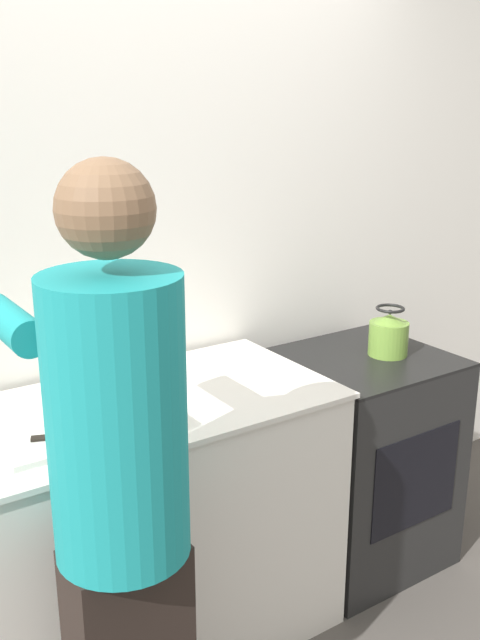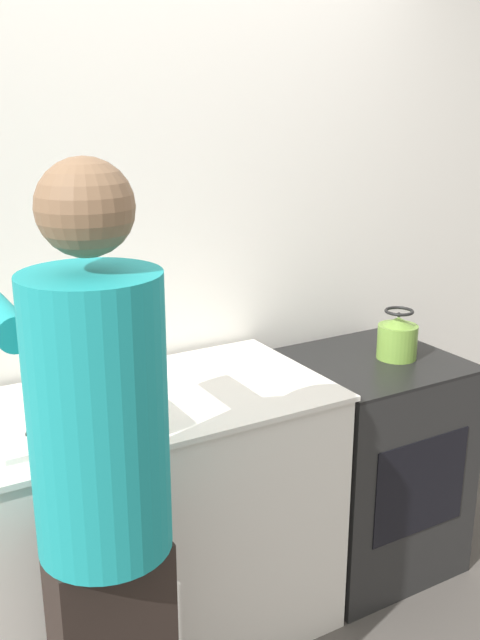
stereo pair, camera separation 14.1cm
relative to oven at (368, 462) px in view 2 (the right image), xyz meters
The scene contains 7 objects.
wall_back 1.26m from the oven, 152.67° to the left, with size 8.00×0.05×2.60m.
counter 1.15m from the oven, behind, with size 1.65×0.69×0.93m.
oven is the anchor object (origin of this frame).
person 1.49m from the oven, 158.09° to the right, with size 0.37×0.60×1.76m.
cutting_board 1.38m from the oven, behind, with size 0.34×0.25×0.02m.
knife 1.38m from the oven, behind, with size 0.19×0.10×0.01m.
kettle 0.54m from the oven, 18.48° to the right, with size 0.16×0.16×0.20m.
Camera 2 is at (-0.95, -1.70, 1.87)m, focal length 40.00 mm.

